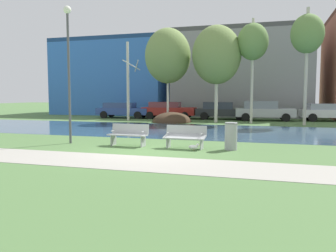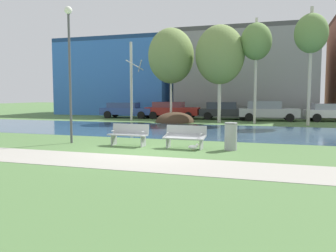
% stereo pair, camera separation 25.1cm
% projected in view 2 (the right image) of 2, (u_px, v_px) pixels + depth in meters
% --- Properties ---
extents(ground_plane, '(120.00, 120.00, 0.00)m').
position_uv_depth(ground_plane, '(203.00, 127.00, 21.93)').
color(ground_plane, '#4C703D').
extents(paved_path_strip, '(60.00, 2.25, 0.01)m').
position_uv_depth(paved_path_strip, '(121.00, 162.00, 10.54)').
color(paved_path_strip, '#9E998E').
rests_on(paved_path_strip, ground).
extents(river_band, '(80.00, 8.38, 0.01)m').
position_uv_depth(river_band, '(195.00, 131.00, 19.78)').
color(river_band, '#33516B').
rests_on(river_band, ground).
extents(soil_mound, '(2.94, 3.09, 1.52)m').
position_uv_depth(soil_mound, '(175.00, 122.00, 26.03)').
color(soil_mound, '#423021').
rests_on(soil_mound, ground).
extents(bench_left, '(1.62, 0.62, 0.87)m').
position_uv_depth(bench_left, '(129.00, 134.00, 13.85)').
color(bench_left, '#9EA0A3').
rests_on(bench_left, ground).
extents(bench_right, '(1.62, 0.62, 0.87)m').
position_uv_depth(bench_right, '(185.00, 136.00, 13.14)').
color(bench_right, '#9EA0A3').
rests_on(bench_right, ground).
extents(trash_bin, '(0.49, 0.49, 1.02)m').
position_uv_depth(trash_bin, '(231.00, 136.00, 12.78)').
color(trash_bin, '#999B9E').
rests_on(trash_bin, ground).
extents(seagull, '(0.44, 0.16, 0.26)m').
position_uv_depth(seagull, '(194.00, 147.00, 12.70)').
color(seagull, white).
rests_on(seagull, ground).
extents(streetlamp, '(0.32, 0.32, 5.67)m').
position_uv_depth(streetlamp, '(69.00, 53.00, 14.38)').
color(streetlamp, '#4C4C51').
rests_on(streetlamp, ground).
extents(birch_far_left, '(1.20, 2.02, 6.17)m').
position_uv_depth(birch_far_left, '(132.00, 81.00, 27.24)').
color(birch_far_left, beige).
rests_on(birch_far_left, ground).
extents(birch_left, '(3.50, 3.50, 7.12)m').
position_uv_depth(birch_left, '(171.00, 56.00, 26.41)').
color(birch_left, beige).
rests_on(birch_left, ground).
extents(birch_center_left, '(3.57, 3.57, 7.10)m').
position_uv_depth(birch_center_left, '(220.00, 55.00, 25.17)').
color(birch_center_left, beige).
rests_on(birch_center_left, ground).
extents(birch_center, '(2.17, 2.17, 7.41)m').
position_uv_depth(birch_center, '(256.00, 42.00, 24.26)').
color(birch_center, beige).
rests_on(birch_center, ground).
extents(birch_center_right, '(2.14, 2.14, 7.77)m').
position_uv_depth(birch_center_right, '(311.00, 34.00, 22.61)').
color(birch_center_right, '#BCB7A8').
rests_on(birch_center_right, ground).
extents(parked_van_nearest_blue, '(4.80, 2.31, 1.36)m').
position_uv_depth(parked_van_nearest_blue, '(127.00, 110.00, 30.77)').
color(parked_van_nearest_blue, '#2D4793').
rests_on(parked_van_nearest_blue, ground).
extents(parked_sedan_second_red, '(4.70, 2.36, 1.45)m').
position_uv_depth(parked_sedan_second_red, '(172.00, 110.00, 29.95)').
color(parked_sedan_second_red, maroon).
rests_on(parked_sedan_second_red, ground).
extents(parked_hatch_third_dark, '(4.44, 2.29, 1.44)m').
position_uv_depth(parked_hatch_third_dark, '(225.00, 110.00, 28.94)').
color(parked_hatch_third_dark, '#282B30').
rests_on(parked_hatch_third_dark, ground).
extents(parked_wagon_fourth_silver, '(4.68, 2.30, 1.56)m').
position_uv_depth(parked_wagon_fourth_silver, '(267.00, 110.00, 27.35)').
color(parked_wagon_fourth_silver, '#B2B5BC').
rests_on(parked_wagon_fourth_silver, ground).
extents(parked_suv_fifth_white, '(4.49, 2.38, 1.37)m').
position_uv_depth(parked_suv_fifth_white, '(333.00, 112.00, 26.61)').
color(parked_suv_fifth_white, silver).
rests_on(parked_suv_fifth_white, ground).
extents(building_blue_store, '(11.99, 9.25, 7.84)m').
position_uv_depth(building_blue_store, '(124.00, 78.00, 38.57)').
color(building_blue_store, '#3870C6').
rests_on(building_blue_store, ground).
extents(building_grey_warehouse, '(12.67, 8.99, 8.23)m').
position_uv_depth(building_grey_warehouse, '(247.00, 74.00, 34.52)').
color(building_grey_warehouse, gray).
rests_on(building_grey_warehouse, ground).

